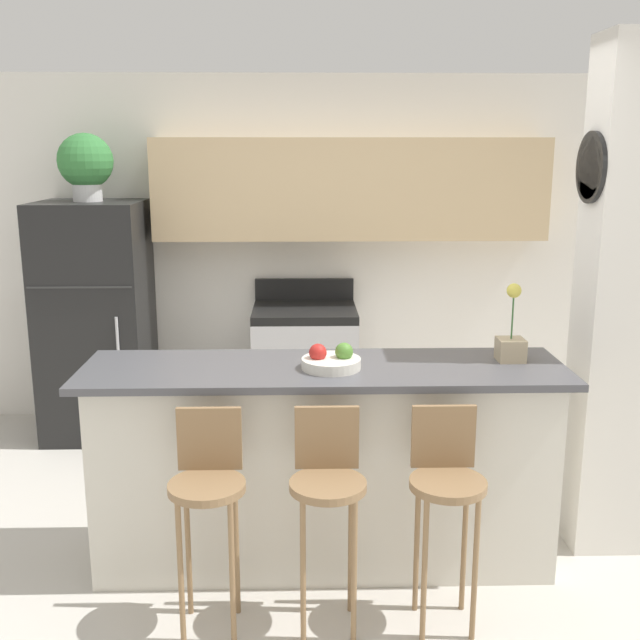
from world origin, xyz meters
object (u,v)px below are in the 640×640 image
(potted_plant_on_fridge, at_px, (86,164))
(orchid_vase, at_px, (511,340))
(refrigerator, at_px, (96,320))
(fruit_bowl, at_px, (331,361))
(stove_range, at_px, (305,368))
(bar_stool_right, at_px, (446,487))
(bar_stool_mid, at_px, (328,488))
(bar_stool_left, at_px, (208,490))
(trash_bin, at_px, (177,417))

(potted_plant_on_fridge, bearing_deg, orchid_vase, -34.84)
(refrigerator, relative_size, fruit_bowl, 5.99)
(potted_plant_on_fridge, bearing_deg, stove_range, 1.41)
(refrigerator, height_order, orchid_vase, refrigerator)
(bar_stool_right, bearing_deg, bar_stool_mid, 180.00)
(refrigerator, bearing_deg, bar_stool_right, -48.04)
(bar_stool_left, height_order, bar_stool_mid, same)
(potted_plant_on_fridge, distance_m, trash_bin, 1.84)
(refrigerator, relative_size, potted_plant_on_fridge, 3.65)
(bar_stool_mid, xyz_separation_m, trash_bin, (-0.98, 2.05, -0.44))
(orchid_vase, bearing_deg, fruit_bowl, -172.76)
(trash_bin, bearing_deg, stove_range, 17.28)
(stove_range, xyz_separation_m, bar_stool_right, (0.59, -2.33, 0.17))
(bar_stool_mid, relative_size, potted_plant_on_fridge, 2.09)
(bar_stool_left, bearing_deg, stove_range, 79.82)
(bar_stool_right, bearing_deg, refrigerator, 131.96)
(stove_range, relative_size, bar_stool_mid, 1.12)
(refrigerator, distance_m, orchid_vase, 3.03)
(bar_stool_left, bearing_deg, refrigerator, 114.78)
(stove_range, height_order, trash_bin, stove_range)
(refrigerator, bearing_deg, bar_stool_mid, -55.77)
(bar_stool_mid, xyz_separation_m, fruit_bowl, (0.03, 0.46, 0.42))
(bar_stool_left, xyz_separation_m, orchid_vase, (1.41, 0.58, 0.49))
(potted_plant_on_fridge, height_order, fruit_bowl, potted_plant_on_fridge)
(bar_stool_mid, distance_m, fruit_bowl, 0.63)
(refrigerator, bearing_deg, orchid_vase, -34.84)
(bar_stool_right, relative_size, trash_bin, 2.52)
(fruit_bowl, xyz_separation_m, trash_bin, (-1.01, 1.59, -0.86))
(orchid_vase, bearing_deg, trash_bin, 142.01)
(stove_range, bearing_deg, trash_bin, -162.72)
(bar_stool_left, bearing_deg, bar_stool_right, 0.00)
(refrigerator, relative_size, bar_stool_mid, 1.75)
(refrigerator, relative_size, orchid_vase, 4.37)
(orchid_vase, bearing_deg, bar_stool_right, -125.34)
(orchid_vase, bearing_deg, stove_range, 119.48)
(stove_range, bearing_deg, refrigerator, -178.59)
(bar_stool_left, height_order, fruit_bowl, fruit_bowl)
(trash_bin, bearing_deg, refrigerator, 157.27)
(potted_plant_on_fridge, distance_m, orchid_vase, 3.12)
(potted_plant_on_fridge, xyz_separation_m, trash_bin, (0.58, -0.24, -1.73))
(bar_stool_right, distance_m, fruit_bowl, 0.78)
(bar_stool_left, height_order, trash_bin, bar_stool_left)
(bar_stool_mid, bearing_deg, stove_range, 92.05)
(bar_stool_left, xyz_separation_m, bar_stool_mid, (0.50, 0.00, 0.00))
(stove_range, distance_m, trash_bin, 0.98)
(stove_range, distance_m, bar_stool_mid, 2.34)
(orchid_vase, relative_size, fruit_bowl, 1.37)
(bar_stool_left, relative_size, trash_bin, 2.52)
(bar_stool_left, xyz_separation_m, bar_stool_right, (1.00, 0.00, 0.00))
(stove_range, distance_m, bar_stool_left, 2.38)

